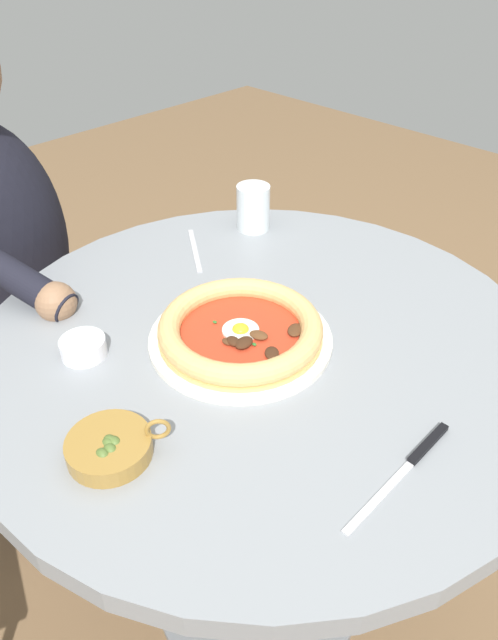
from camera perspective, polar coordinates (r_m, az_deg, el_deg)
name	(u,v)px	position (r m, az deg, el deg)	size (l,w,h in m)	color
ground_plane	(258,582)	(1.52, 0.84, -24.20)	(6.00, 6.00, 0.02)	brown
dining_table	(261,405)	(1.04, 1.13, -8.28)	(0.92, 0.92, 0.73)	gray
pizza_on_plate	(241,331)	(0.92, -0.82, -1.09)	(0.29, 0.29, 0.04)	white
water_glass	(253,210)	(1.23, 0.41, 10.68)	(0.07, 0.07, 0.09)	silver
steak_knife	(414,459)	(0.78, 15.77, -12.95)	(0.01, 0.22, 0.01)	silver
ramekin_capers	(83,347)	(0.93, -15.87, -2.52)	(0.07, 0.07, 0.03)	white
olive_pan	(110,447)	(0.77, -13.39, -11.94)	(0.11, 0.12, 0.05)	olive
fork_utensil	(195,250)	(1.17, -5.30, 6.82)	(0.14, 0.10, 0.00)	#BCBCC1
diner_person	(18,325)	(1.44, -21.57, -0.45)	(0.54, 0.40, 1.16)	#282833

